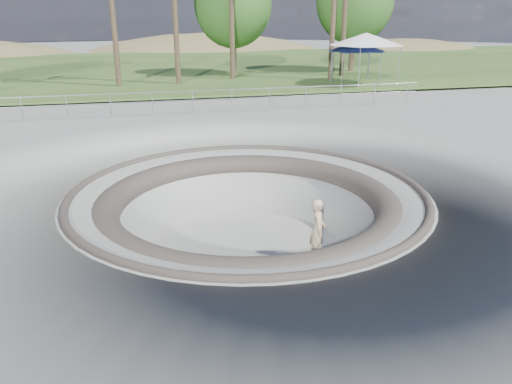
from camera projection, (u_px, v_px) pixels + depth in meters
ground at (248, 192)px, 14.33m from camera, size 180.00×180.00×0.00m
skate_bowl at (248, 249)px, 14.95m from camera, size 14.00×14.00×4.10m
grass_strip at (162, 67)px, 45.26m from camera, size 180.00×36.00×0.12m
distant_hills at (180, 103)px, 69.72m from camera, size 103.20×45.00×28.60m
safety_railing at (193, 101)px, 25.04m from camera, size 25.00×0.06×1.03m
skateboard at (316, 258)px, 14.39m from camera, size 0.83×0.32×0.08m
skater at (318, 229)px, 14.08m from camera, size 0.62×0.76×1.80m
canopy_white at (366, 39)px, 32.47m from camera, size 6.52×6.52×3.35m
canopy_blue at (357, 46)px, 33.83m from camera, size 5.39×5.39×2.76m
bushy_tree_mid at (233, 4)px, 37.60m from camera, size 5.89×5.35×8.49m
bushy_tree_right at (355, 0)px, 39.76m from camera, size 6.27×5.70×9.04m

